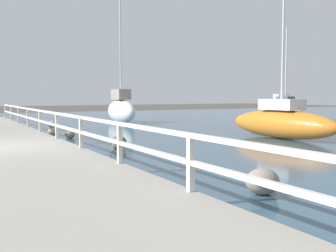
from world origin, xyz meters
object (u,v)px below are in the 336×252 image
at_px(sailboat_white, 121,109).
at_px(sailboat_gray, 285,110).
at_px(sailboat_orange, 281,122).
at_px(sailboat_red, 281,106).

bearing_deg(sailboat_white, sailboat_gray, -5.97).
xyz_separation_m(sailboat_orange, sailboat_gray, (10.09, 9.67, 0.04)).
xyz_separation_m(sailboat_red, sailboat_orange, (-15.16, -15.13, -0.13)).
height_order(sailboat_red, sailboat_gray, sailboat_gray).
bearing_deg(sailboat_red, sailboat_white, -145.91).
bearing_deg(sailboat_red, sailboat_gray, -110.01).
relative_size(sailboat_orange, sailboat_gray, 0.93).
height_order(sailboat_white, sailboat_orange, sailboat_white).
xyz_separation_m(sailboat_red, sailboat_gray, (-5.08, -5.46, -0.09)).
bearing_deg(sailboat_orange, sailboat_red, 42.93).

